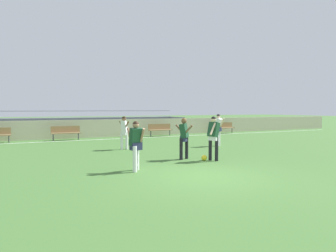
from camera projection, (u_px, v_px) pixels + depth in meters
ground_plane at (203, 176)px, 9.30m from camera, size 160.00×160.00×0.00m
field_line_sideline at (97, 140)px, 20.45m from camera, size 44.00×0.12×0.01m
sideline_wall at (91, 129)px, 21.91m from camera, size 48.00×0.16×1.25m
bleacher_stand at (32, 127)px, 22.02m from camera, size 23.23×2.86×1.89m
bench_far_right at (224, 127)px, 25.80m from camera, size 1.80×0.40×0.90m
bench_near_bin at (66, 132)px, 20.14m from camera, size 1.80×0.40×0.90m
bench_centre_sideline at (160, 129)px, 23.17m from camera, size 1.80×0.40×0.90m
player_dark_trailing_run at (214, 134)px, 12.06m from camera, size 0.63×0.48×1.71m
player_dark_deep_cover at (184, 135)px, 12.40m from camera, size 0.50×0.76×1.64m
player_white_pressing_high at (218, 127)px, 16.87m from camera, size 0.51×0.62×1.72m
player_dark_on_ball at (136, 142)px, 10.03m from camera, size 0.44×0.57×1.61m
player_white_challenging at (124, 130)px, 15.45m from camera, size 0.45×0.62×1.64m
soccer_ball at (204, 158)px, 12.13m from camera, size 0.22×0.22×0.22m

